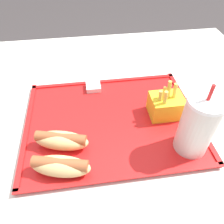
% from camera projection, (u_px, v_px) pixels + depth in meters
% --- Properties ---
extents(ground_plane, '(8.00, 8.00, 0.00)m').
position_uv_depth(ground_plane, '(120.00, 220.00, 1.13)').
color(ground_plane, '#383333').
extents(dining_table, '(1.04, 1.03, 0.76)m').
position_uv_depth(dining_table, '(122.00, 186.00, 0.86)').
color(dining_table, beige).
rests_on(dining_table, ground_plane).
extents(food_tray, '(0.45, 0.35, 0.01)m').
position_uv_depth(food_tray, '(112.00, 121.00, 0.58)').
color(food_tray, red).
rests_on(food_tray, dining_table).
extents(soda_cup, '(0.08, 0.08, 0.18)m').
position_uv_depth(soda_cup, '(198.00, 125.00, 0.47)').
color(soda_cup, silver).
rests_on(soda_cup, food_tray).
extents(hot_dog_far, '(0.14, 0.08, 0.04)m').
position_uv_depth(hot_dog_far, '(61.00, 166.00, 0.46)').
color(hot_dog_far, '#DBB270').
rests_on(hot_dog_far, food_tray).
extents(hot_dog_near, '(0.14, 0.08, 0.04)m').
position_uv_depth(hot_dog_near, '(61.00, 140.00, 0.50)').
color(hot_dog_near, '#DBB270').
rests_on(hot_dog_near, food_tray).
extents(fries_carton, '(0.08, 0.07, 0.10)m').
position_uv_depth(fries_carton, '(166.00, 106.00, 0.57)').
color(fries_carton, gold).
rests_on(fries_carton, food_tray).
extents(sauce_cup_mayo, '(0.04, 0.04, 0.02)m').
position_uv_depth(sauce_cup_mayo, '(93.00, 87.00, 0.67)').
color(sauce_cup_mayo, silver).
rests_on(sauce_cup_mayo, food_tray).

